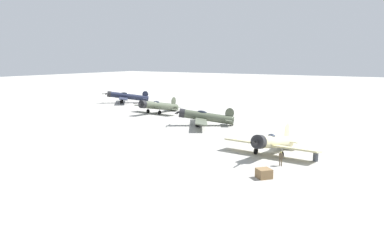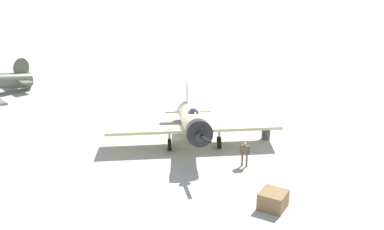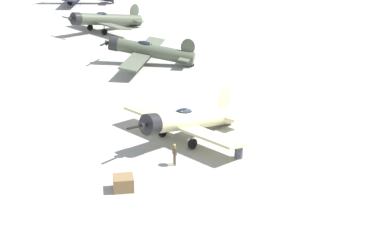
% 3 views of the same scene
% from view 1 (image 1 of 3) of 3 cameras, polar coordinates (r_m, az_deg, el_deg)
% --- Properties ---
extents(ground_plane, '(400.00, 400.00, 0.00)m').
position_cam_1_polar(ground_plane, '(47.09, 12.01, -5.61)').
color(ground_plane, '#A8A59E').
extents(airplane_foreground, '(11.05, 11.50, 3.36)m').
position_cam_1_polar(airplane_foreground, '(46.31, 11.81, -3.94)').
color(airplane_foreground, beige).
rests_on(airplane_foreground, ground_plane).
extents(airplane_mid_apron, '(12.09, 9.51, 3.06)m').
position_cam_1_polar(airplane_mid_apron, '(64.70, 1.81, -0.25)').
color(airplane_mid_apron, '#4C5442').
rests_on(airplane_mid_apron, ground_plane).
extents(airplane_far_line, '(10.94, 10.80, 3.19)m').
position_cam_1_polar(airplane_far_line, '(79.27, -5.01, 1.35)').
color(airplane_far_line, '#4C5442').
rests_on(airplane_far_line, ground_plane).
extents(airplane_outer_stand, '(9.79, 9.75, 3.04)m').
position_cam_1_polar(airplane_outer_stand, '(98.38, -9.63, 2.72)').
color(airplane_outer_stand, '#1E2338').
rests_on(airplane_outer_stand, ground_plane).
extents(ground_crew_mechanic, '(0.40, 0.53, 1.56)m').
position_cam_1_polar(ground_crew_mechanic, '(41.94, 12.95, -6.06)').
color(ground_crew_mechanic, brown).
rests_on(ground_crew_mechanic, ground_plane).
extents(equipment_crate, '(1.80, 1.80, 0.90)m').
position_cam_1_polar(equipment_crate, '(37.63, 10.55, -8.45)').
color(equipment_crate, olive).
rests_on(equipment_crate, ground_plane).
extents(fuel_drum, '(0.62, 0.62, 0.93)m').
position_cam_1_polar(fuel_drum, '(44.88, 17.75, -5.92)').
color(fuel_drum, '#474C56').
rests_on(fuel_drum, ground_plane).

